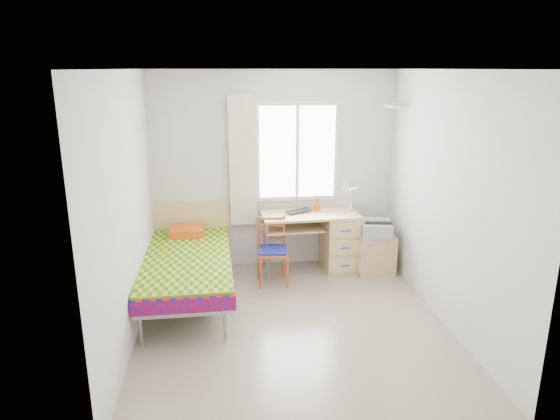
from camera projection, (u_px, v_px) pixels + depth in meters
The scene contains 17 objects.
floor at pixel (292, 324), 5.28m from camera, with size 3.50×3.50×0.00m, color #BCAD93.
ceiling at pixel (294, 69), 4.57m from camera, with size 3.50×3.50×0.00m, color white.
wall_back at pixel (274, 171), 6.60m from camera, with size 3.20×3.20×0.00m, color silver.
wall_left at pixel (127, 211), 4.74m from camera, with size 3.50×3.50×0.00m, color silver.
wall_right at pixel (448, 201), 5.11m from camera, with size 3.50×3.50×0.00m, color silver.
window at pixel (297, 152), 6.54m from camera, with size 1.10×0.04×1.30m.
curtain at pixel (243, 161), 6.44m from camera, with size 0.35×0.05×1.70m, color #EEE9C4.
floating_shelf at pixel (396, 106), 6.20m from camera, with size 0.20×0.32×0.03m, color white.
bed at pixel (188, 261), 5.79m from camera, with size 1.04×2.16×0.93m.
desk at pixel (335, 239), 6.62m from camera, with size 1.28×0.62×0.79m.
chair at pixel (273, 246), 6.22m from camera, with size 0.40×0.40×0.84m.
cabinet at pixel (374, 253), 6.57m from camera, with size 0.50×0.44×0.52m.
printer at pixel (376, 228), 6.45m from camera, with size 0.45×0.50×0.19m.
laptop at pixel (301, 212), 6.50m from camera, with size 0.38×0.24×0.03m, color black.
pen_cup at pixel (317, 207), 6.60m from camera, with size 0.08×0.08×0.10m, color #F25A1A.
task_lamp at pixel (348, 194), 6.43m from camera, with size 0.23×0.32×0.41m.
book at pixel (297, 228), 6.53m from camera, with size 0.16×0.22×0.02m, color gray.
Camera 1 is at (-0.69, -4.70, 2.61)m, focal length 32.00 mm.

